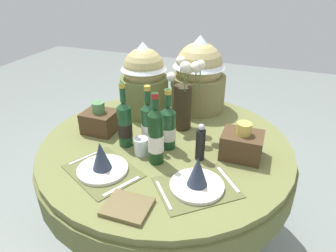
% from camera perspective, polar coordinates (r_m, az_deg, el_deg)
% --- Properties ---
extents(ground, '(8.00, 8.00, 0.00)m').
position_cam_1_polar(ground, '(2.16, -0.34, -19.64)').
color(ground, gray).
extents(dining_table, '(1.40, 1.40, 0.73)m').
position_cam_1_polar(dining_table, '(1.75, -0.39, -6.39)').
color(dining_table, olive).
rests_on(dining_table, ground).
extents(place_setting_left, '(0.42, 0.39, 0.16)m').
position_cam_1_polar(place_setting_left, '(1.47, -12.27, -6.83)').
color(place_setting_left, brown).
rests_on(place_setting_left, dining_table).
extents(place_setting_right, '(0.43, 0.42, 0.16)m').
position_cam_1_polar(place_setting_right, '(1.34, 5.49, -9.87)').
color(place_setting_right, brown).
rests_on(place_setting_right, dining_table).
extents(flower_vase, '(0.21, 0.23, 0.43)m').
position_cam_1_polar(flower_vase, '(1.74, 2.98, 5.64)').
color(flower_vase, '#332819').
rests_on(flower_vase, dining_table).
extents(wine_bottle_left, '(0.08, 0.08, 0.34)m').
position_cam_1_polar(wine_bottle_left, '(1.60, -3.68, 0.37)').
color(wine_bottle_left, '#194223').
rests_on(wine_bottle_left, dining_table).
extents(wine_bottle_centre, '(0.08, 0.08, 0.33)m').
position_cam_1_polar(wine_bottle_centre, '(1.58, 0.01, -0.19)').
color(wine_bottle_centre, '#194223').
rests_on(wine_bottle_centre, dining_table).
extents(wine_bottle_right, '(0.08, 0.08, 0.37)m').
position_cam_1_polar(wine_bottle_right, '(1.45, -2.29, -1.92)').
color(wine_bottle_right, '#143819').
rests_on(wine_bottle_right, dining_table).
extents(wine_bottle_rear, '(0.08, 0.08, 0.35)m').
position_cam_1_polar(wine_bottle_rear, '(1.61, -8.10, 0.47)').
color(wine_bottle_rear, '#194223').
rests_on(wine_bottle_rear, dining_table).
extents(tumbler_near_left, '(0.07, 0.07, 0.09)m').
position_cam_1_polar(tumbler_near_left, '(1.57, -5.03, -3.79)').
color(tumbler_near_left, silver).
rests_on(tumbler_near_left, dining_table).
extents(pepper_mill, '(0.05, 0.05, 0.20)m').
position_cam_1_polar(pepper_mill, '(1.51, 6.08, -3.22)').
color(pepper_mill, black).
rests_on(pepper_mill, dining_table).
extents(book_on_table, '(0.19, 0.16, 0.02)m').
position_cam_1_polar(book_on_table, '(1.28, -7.60, -14.76)').
color(book_on_table, brown).
rests_on(book_on_table, dining_table).
extents(gift_tub_back_left, '(0.30, 0.30, 0.46)m').
position_cam_1_polar(gift_tub_back_left, '(1.93, -4.50, 9.15)').
color(gift_tub_back_left, olive).
rests_on(gift_tub_back_left, dining_table).
extents(gift_tub_back_centre, '(0.36, 0.36, 0.48)m').
position_cam_1_polar(gift_tub_back_centre, '(2.00, 5.79, 10.08)').
color(gift_tub_back_centre, olive).
rests_on(gift_tub_back_centre, dining_table).
extents(woven_basket_side_left, '(0.18, 0.16, 0.18)m').
position_cam_1_polar(woven_basket_side_left, '(1.80, -12.62, 1.00)').
color(woven_basket_side_left, '#47331E').
rests_on(woven_basket_side_left, dining_table).
extents(woven_basket_side_right, '(0.20, 0.16, 0.19)m').
position_cam_1_polar(woven_basket_side_right, '(1.57, 13.66, -3.29)').
color(woven_basket_side_right, '#47331E').
rests_on(woven_basket_side_right, dining_table).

